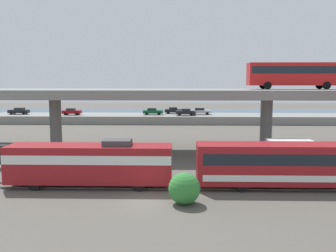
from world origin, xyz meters
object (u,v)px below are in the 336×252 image
parked_car_3 (185,112)px  parked_car_2 (200,111)px  parked_car_0 (153,111)px  train_coach_lead (320,164)px  transit_bus_on_overpass (294,73)px  service_truck_east (281,153)px  parked_car_5 (72,111)px  parked_car_1 (19,111)px  parked_car_4 (174,110)px  train_locomotive (82,162)px

parked_car_3 → parked_car_2: bearing=-146.5°
parked_car_3 → parked_car_0: bearing=-11.5°
train_coach_lead → parked_car_3: bearing=-77.9°
transit_bus_on_overpass → parked_car_2: (-10.08, 33.91, -7.69)m
service_truck_east → parked_car_5: 54.44m
parked_car_5 → parked_car_3: bearing=-1.2°
transit_bus_on_overpass → parked_car_3: transit_bus_on_overpass is taller
service_truck_east → parked_car_1: size_ratio=1.53×
transit_bus_on_overpass → parked_car_5: size_ratio=2.97×
parked_car_4 → parked_car_1: bearing=-175.7°
train_locomotive → parked_car_2: bearing=-104.6°
service_truck_east → parked_car_0: 46.19m
parked_car_1 → service_truck_east: bearing=137.1°
train_locomotive → transit_bus_on_overpass: (23.46, 17.39, 8.00)m
service_truck_east → parked_car_0: parked_car_0 is taller
train_coach_lead → parked_car_5: (-35.67, 49.60, 0.33)m
train_locomotive → parked_car_0: train_locomotive is taller
train_coach_lead → parked_car_3: (-10.57, 49.08, 0.33)m
transit_bus_on_overpass → parked_car_5: bearing=-39.9°
parked_car_1 → parked_car_3: (37.44, -1.79, 0.00)m
parked_car_2 → parked_car_3: (-3.37, -2.23, -0.00)m
train_locomotive → parked_car_0: bearing=-93.2°
parked_car_1 → transit_bus_on_overpass: bearing=146.7°
train_coach_lead → parked_car_0: bearing=-70.6°
parked_car_3 → parked_car_5: (-25.10, 0.52, -0.00)m
parked_car_1 → parked_car_4: 34.97m
parked_car_1 → parked_car_2: (40.81, 0.43, 0.00)m
transit_bus_on_overpass → parked_car_4: bearing=-66.1°
parked_car_2 → parked_car_3: same height
parked_car_1 → parked_car_3: 37.48m
train_coach_lead → parked_car_2: bearing=-82.0°
parked_car_2 → parked_car_5: (-28.47, -1.71, -0.00)m
transit_bus_on_overpass → train_locomotive: bearing=36.6°
train_coach_lead → parked_car_1: size_ratio=4.74×
train_coach_lead → service_truck_east: 7.54m
transit_bus_on_overpass → parked_car_0: (-20.66, 33.15, -7.69)m
train_locomotive → transit_bus_on_overpass: bearing=-143.4°
service_truck_east → parked_car_4: size_ratio=1.63×
transit_bus_on_overpass → parked_car_3: 35.27m
train_coach_lead → transit_bus_on_overpass: size_ratio=1.76×
parked_car_1 → parked_car_3: size_ratio=1.09×
train_locomotive → parked_car_2: train_locomotive is taller
service_truck_east → parked_car_2: 44.30m
parked_car_5 → train_locomotive: bearing=-73.1°
parked_car_2 → train_coach_lead: bearing=-82.0°
parked_car_0 → parked_car_3: size_ratio=1.07×
parked_car_3 → parked_car_1: bearing=-2.7°
train_coach_lead → transit_bus_on_overpass: 19.37m
transit_bus_on_overpass → parked_car_3: bearing=-67.0°
service_truck_east → parked_car_5: bearing=-50.8°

